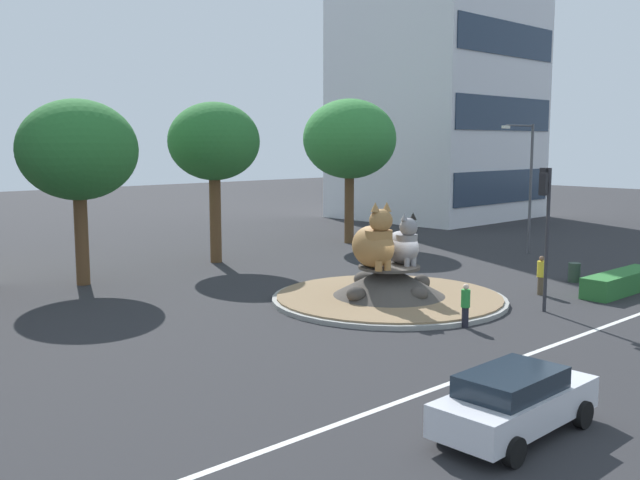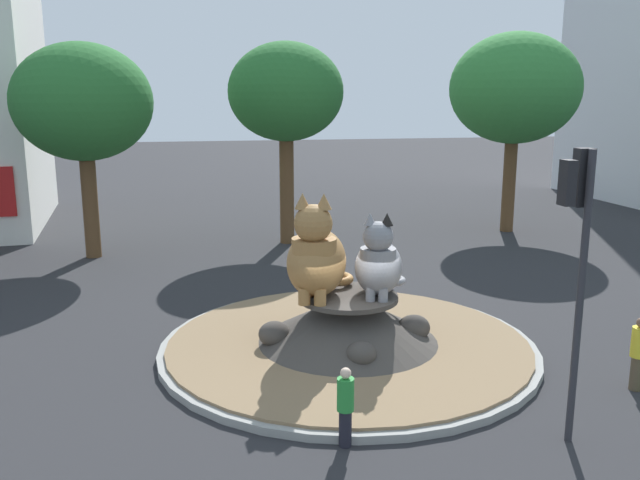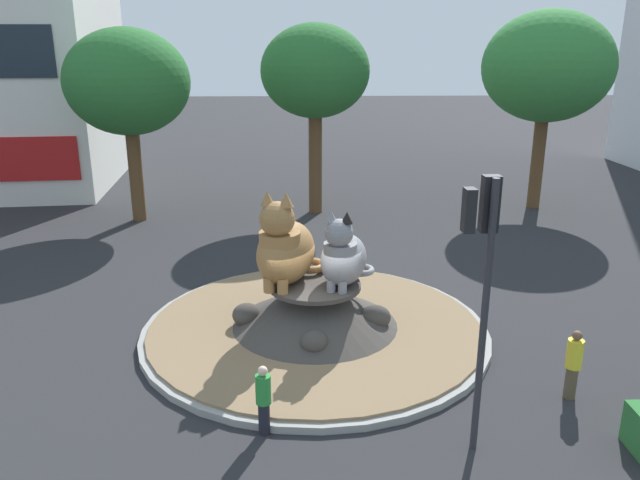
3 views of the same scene
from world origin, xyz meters
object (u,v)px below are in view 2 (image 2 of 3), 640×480
Objects in this scene: third_tree_left at (83,103)px; cat_statue_grey at (379,264)px; traffic_light_mast at (579,233)px; pedestrian_yellow_shirt at (639,352)px; second_tree_near_tower at (515,89)px; cat_statue_tabby at (316,258)px; broadleaf_tree_behind_island at (286,93)px; pedestrian_green_shirt at (345,405)px.

cat_statue_grey is at bearing -54.79° from third_tree_left.
traffic_light_mast is 3.29× the size of pedestrian_yellow_shirt.
pedestrian_yellow_shirt is (2.80, 1.67, -3.16)m from traffic_light_mast.
second_tree_near_tower reaches higher than pedestrian_yellow_shirt.
cat_statue_grey is (1.58, -0.16, -0.19)m from cat_statue_tabby.
broadleaf_tree_behind_island is at bearing -159.55° from cat_statue_grey.
traffic_light_mast reaches higher than pedestrian_yellow_shirt.
pedestrian_green_shirt is (-1.96, -4.61, -1.46)m from cat_statue_grey.
cat_statue_tabby is at bearing 134.86° from pedestrian_green_shirt.
second_tree_near_tower reaches higher than traffic_light_mast.
pedestrian_yellow_shirt is at bearing -49.00° from third_tree_left.
pedestrian_green_shirt is at bearing -95.14° from broadleaf_tree_behind_island.
cat_statue_grey is at bearing -127.45° from second_tree_near_tower.
second_tree_near_tower reaches higher than cat_statue_tabby.
third_tree_left reaches higher than cat_statue_tabby.
cat_statue_grey is 17.71m from second_tree_near_tower.
second_tree_near_tower reaches higher than cat_statue_grey.
third_tree_left is 21.22m from pedestrian_yellow_shirt.
cat_statue_grey is 0.27× the size of third_tree_left.
broadleaf_tree_behind_island is at bearing 167.05° from pedestrian_yellow_shirt.
third_tree_left is (-6.91, 11.87, 3.66)m from cat_statue_tabby.
cat_statue_grey is at bearing 116.41° from pedestrian_green_shirt.
traffic_light_mast is 0.60× the size of second_tree_near_tower.
third_tree_left is (-8.49, 12.03, 3.85)m from cat_statue_grey.
cat_statue_tabby is at bearing -95.35° from broadleaf_tree_behind_island.
cat_statue_grey is 1.34× the size of pedestrian_yellow_shirt.
broadleaf_tree_behind_island reaches higher than cat_statue_tabby.
second_tree_near_tower is (10.43, 13.62, 4.41)m from cat_statue_grey.
traffic_light_mast reaches higher than cat_statue_grey.
pedestrian_green_shirt is at bearing -4.14° from cat_statue_grey.
cat_statue_tabby is 0.32× the size of third_tree_left.
second_tree_near_tower is 5.50× the size of pedestrian_yellow_shirt.
cat_statue_grey is 5.88m from traffic_light_mast.
traffic_light_mast is at bearing 41.85° from pedestrian_green_shirt.
pedestrian_green_shirt is at bearing 80.60° from traffic_light_mast.
cat_statue_tabby reaches higher than cat_statue_grey.
second_tree_near_tower is at bearing 161.42° from cat_statue_grey.
second_tree_near_tower is 5.92× the size of pedestrian_green_shirt.
third_tree_left is at bearing 160.87° from pedestrian_green_shirt.
third_tree_left reaches higher than pedestrian_green_shirt.
traffic_light_mast is 0.64× the size of broadleaf_tree_behind_island.
broadleaf_tree_behind_island is at bearing -166.97° from cat_statue_tabby.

